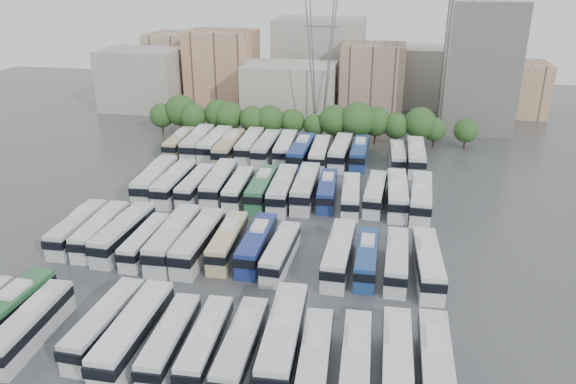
% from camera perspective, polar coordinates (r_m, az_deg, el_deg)
% --- Properties ---
extents(ground, '(220.00, 220.00, 0.00)m').
position_cam_1_polar(ground, '(73.04, -3.51, -4.33)').
color(ground, '#424447').
rests_on(ground, ground).
extents(tree_line, '(64.80, 8.05, 8.41)m').
position_cam_1_polar(tree_line, '(110.53, 0.97, 7.41)').
color(tree_line, black).
rests_on(tree_line, ground).
extents(city_buildings, '(102.00, 35.00, 20.00)m').
position_cam_1_polar(city_buildings, '(139.45, 0.48, 12.01)').
color(city_buildings, '#9E998E').
rests_on(city_buildings, ground).
extents(apartment_tower, '(14.00, 14.00, 26.00)m').
position_cam_1_polar(apartment_tower, '(124.20, 18.94, 11.98)').
color(apartment_tower, silver).
rests_on(apartment_tower, ground).
extents(electricity_pylon, '(9.00, 6.91, 33.83)m').
position_cam_1_polar(electricity_pylon, '(115.06, 3.37, 15.23)').
color(electricity_pylon, slate).
rests_on(electricity_pylon, ground).
extents(bus_r0_s1, '(3.33, 12.55, 3.90)m').
position_cam_1_polar(bus_r0_s1, '(60.36, -26.70, -11.01)').
color(bus_r0_s1, '#2B6439').
rests_on(bus_r0_s1, ground).
extents(bus_r0_s2, '(2.71, 11.53, 3.60)m').
position_cam_1_polar(bus_r0_s2, '(58.04, -24.66, -12.17)').
color(bus_r0_s2, silver).
rests_on(bus_r0_s2, ground).
extents(bus_r0_s4, '(3.09, 11.69, 3.63)m').
position_cam_1_polar(bus_r0_s4, '(55.86, -18.05, -12.51)').
color(bus_r0_s4, silver).
rests_on(bus_r0_s4, ground).
extents(bus_r0_s5, '(2.89, 12.73, 3.99)m').
position_cam_1_polar(bus_r0_s5, '(53.63, -15.37, -13.54)').
color(bus_r0_s5, white).
rests_on(bus_r0_s5, ground).
extents(bus_r0_s6, '(2.75, 11.09, 3.46)m').
position_cam_1_polar(bus_r0_s6, '(52.38, -11.86, -14.49)').
color(bus_r0_s6, silver).
rests_on(bus_r0_s6, ground).
extents(bus_r0_s7, '(2.74, 11.05, 3.44)m').
position_cam_1_polar(bus_r0_s7, '(51.56, -8.35, -14.89)').
color(bus_r0_s7, silver).
rests_on(bus_r0_s7, ground).
extents(bus_r0_s8, '(2.60, 11.61, 3.64)m').
position_cam_1_polar(bus_r0_s8, '(50.53, -4.74, -15.44)').
color(bus_r0_s8, silver).
rests_on(bus_r0_s8, ground).
extents(bus_r0_s9, '(3.39, 13.36, 4.16)m').
position_cam_1_polar(bus_r0_s9, '(50.99, -0.48, -14.60)').
color(bus_r0_s9, silver).
rests_on(bus_r0_s9, ground).
extents(bus_r0_s10, '(3.02, 11.40, 3.54)m').
position_cam_1_polar(bus_r0_s10, '(49.18, 2.75, -16.67)').
color(bus_r0_s10, silver).
rests_on(bus_r0_s10, ground).
extents(bus_r0_s11, '(2.74, 11.20, 3.49)m').
position_cam_1_polar(bus_r0_s11, '(49.39, 6.90, -16.67)').
color(bus_r0_s11, silver).
rests_on(bus_r0_s11, ground).
extents(bus_r0_s12, '(2.62, 11.54, 3.61)m').
position_cam_1_polar(bus_r0_s12, '(49.96, 10.99, -16.36)').
color(bus_r0_s12, silver).
rests_on(bus_r0_s12, ground).
extents(bus_r0_s13, '(2.63, 11.95, 3.75)m').
position_cam_1_polar(bus_r0_s13, '(50.02, 14.74, -16.60)').
color(bus_r0_s13, silver).
rests_on(bus_r0_s13, ground).
extents(bus_r1_s0, '(2.80, 11.84, 3.70)m').
position_cam_1_polar(bus_r1_s0, '(75.36, -20.56, -3.41)').
color(bus_r1_s0, silver).
rests_on(bus_r1_s0, ground).
extents(bus_r1_s1, '(2.90, 11.89, 3.71)m').
position_cam_1_polar(bus_r1_s1, '(73.79, -18.47, -3.66)').
color(bus_r1_s1, silver).
rests_on(bus_r1_s1, ground).
extents(bus_r1_s2, '(3.33, 12.57, 3.91)m').
position_cam_1_polar(bus_r1_s2, '(71.97, -16.33, -3.98)').
color(bus_r1_s2, silver).
rests_on(bus_r1_s2, ground).
extents(bus_r1_s3, '(2.48, 10.81, 3.38)m').
position_cam_1_polar(bus_r1_s3, '(69.82, -14.25, -4.82)').
color(bus_r1_s3, silver).
rests_on(bus_r1_s3, ground).
extents(bus_r1_s4, '(3.14, 13.23, 4.13)m').
position_cam_1_polar(bus_r1_s4, '(68.93, -11.54, -4.59)').
color(bus_r1_s4, silver).
rests_on(bus_r1_s4, ground).
extents(bus_r1_s5, '(2.97, 12.78, 4.00)m').
position_cam_1_polar(bus_r1_s5, '(67.84, -9.07, -4.93)').
color(bus_r1_s5, silver).
rests_on(bus_r1_s5, ground).
extents(bus_r1_s6, '(2.78, 11.57, 3.61)m').
position_cam_1_polar(bus_r1_s6, '(67.77, -6.12, -4.97)').
color(bus_r1_s6, '#C9B88A').
rests_on(bus_r1_s6, ground).
extents(bus_r1_s7, '(2.64, 11.71, 3.67)m').
position_cam_1_polar(bus_r1_s7, '(66.83, -3.19, -5.26)').
color(bus_r1_s7, navy).
rests_on(bus_r1_s7, ground).
extents(bus_r1_s8, '(2.94, 11.23, 3.49)m').
position_cam_1_polar(bus_r1_s8, '(65.07, -0.74, -6.11)').
color(bus_r1_s8, silver).
rests_on(bus_r1_s8, ground).
extents(bus_r1_s10, '(3.02, 12.39, 3.87)m').
position_cam_1_polar(bus_r1_s10, '(64.70, 5.21, -6.21)').
color(bus_r1_s10, silver).
rests_on(bus_r1_s10, ground).
extents(bus_r1_s11, '(2.37, 10.81, 3.39)m').
position_cam_1_polar(bus_r1_s11, '(64.68, 7.99, -6.59)').
color(bus_r1_s11, navy).
rests_on(bus_r1_s11, ground).
extents(bus_r1_s12, '(2.70, 11.43, 3.57)m').
position_cam_1_polar(bus_r1_s12, '(64.57, 10.96, -6.76)').
color(bus_r1_s12, silver).
rests_on(bus_r1_s12, ground).
extents(bus_r1_s13, '(3.26, 12.26, 3.81)m').
position_cam_1_polar(bus_r1_s13, '(64.39, 14.01, -7.01)').
color(bus_r1_s13, white).
rests_on(bus_r1_s13, ground).
extents(bus_r2_s1, '(3.61, 13.58, 4.22)m').
position_cam_1_polar(bus_r2_s1, '(87.89, -13.32, 1.28)').
color(bus_r2_s1, silver).
rests_on(bus_r2_s1, ground).
extents(bus_r2_s2, '(2.86, 12.81, 4.02)m').
position_cam_1_polar(bus_r2_s2, '(86.20, -11.45, 0.95)').
color(bus_r2_s2, silver).
rests_on(bus_r2_s2, ground).
extents(bus_r2_s3, '(2.74, 11.73, 3.67)m').
position_cam_1_polar(bus_r2_s3, '(85.18, -9.32, 0.72)').
color(bus_r2_s3, silver).
rests_on(bus_r2_s3, ground).
extents(bus_r2_s4, '(3.48, 13.21, 4.11)m').
position_cam_1_polar(bus_r2_s4, '(85.11, -7.00, 0.99)').
color(bus_r2_s4, silver).
rests_on(bus_r2_s4, ground).
extents(bus_r2_s5, '(2.86, 11.49, 3.58)m').
position_cam_1_polar(bus_r2_s5, '(83.52, -5.05, 0.46)').
color(bus_r2_s5, silver).
rests_on(bus_r2_s5, ground).
extents(bus_r2_s6, '(2.85, 12.33, 3.86)m').
position_cam_1_polar(bus_r2_s6, '(82.86, -2.65, 0.45)').
color(bus_r2_s6, '#2F6E46').
rests_on(bus_r2_s6, ground).
extents(bus_r2_s7, '(3.21, 13.13, 4.10)m').
position_cam_1_polar(bus_r2_s7, '(82.06, -0.55, 0.34)').
color(bus_r2_s7, silver).
rests_on(bus_r2_s7, ground).
extents(bus_r2_s8, '(3.12, 13.31, 4.16)m').
position_cam_1_polar(bus_r2_s8, '(82.61, 1.80, 0.50)').
color(bus_r2_s8, silver).
rests_on(bus_r2_s8, ground).
extents(bus_r2_s9, '(3.01, 11.41, 3.55)m').
position_cam_1_polar(bus_r2_s9, '(82.55, 4.00, 0.22)').
color(bus_r2_s9, navy).
rests_on(bus_r2_s9, ground).
extents(bus_r2_s10, '(3.09, 11.58, 3.60)m').
position_cam_1_polar(bus_r2_s10, '(80.96, 6.40, -0.31)').
color(bus_r2_s10, silver).
rests_on(bus_r2_s10, ground).
extents(bus_r2_s11, '(3.14, 11.80, 3.67)m').
position_cam_1_polar(bus_r2_s11, '(82.09, 8.85, -0.09)').
color(bus_r2_s11, silver).
rests_on(bus_r2_s11, ground).
extents(bus_r2_s12, '(3.17, 12.97, 4.05)m').
position_cam_1_polar(bus_r2_s12, '(81.81, 11.02, -0.18)').
color(bus_r2_s12, silver).
rests_on(bus_r2_s12, ground).
extents(bus_r2_s13, '(3.51, 13.23, 4.11)m').
position_cam_1_polar(bus_r2_s13, '(81.36, 13.37, -0.49)').
color(bus_r2_s13, silver).
rests_on(bus_r2_s13, ground).
extents(bus_r3_s0, '(3.01, 11.98, 3.73)m').
position_cam_1_polar(bus_r3_s0, '(106.09, -10.96, 4.95)').
color(bus_r3_s0, tan).
rests_on(bus_r3_s0, ground).
extents(bus_r3_s1, '(3.61, 13.71, 4.26)m').
position_cam_1_polar(bus_r3_s1, '(104.76, -9.16, 5.01)').
color(bus_r3_s1, silver).
rests_on(bus_r3_s1, ground).
extents(bus_r3_s2, '(3.00, 13.24, 4.15)m').
position_cam_1_polar(bus_r3_s2, '(103.76, -7.42, 4.90)').
color(bus_r3_s2, white).
rests_on(bus_r3_s2, ground).
extents(bus_r3_s3, '(3.37, 13.61, 4.24)m').
position_cam_1_polar(bus_r3_s3, '(101.05, -6.01, 4.52)').
color(bus_r3_s3, tan).
rests_on(bus_r3_s3, ground).
extents(bus_r3_s4, '(3.25, 13.23, 4.13)m').
position_cam_1_polar(bus_r3_s4, '(102.25, -3.90, 4.77)').
color(bus_r3_s4, silver).
rests_on(bus_r3_s4, ground).
extents(bus_r3_s5, '(2.88, 12.98, 4.07)m').
position_cam_1_polar(bus_r3_s5, '(100.81, -2.22, 4.54)').
color(bus_r3_s5, silver).
rests_on(bus_r3_s5, ground).
extents(bus_r3_s6, '(3.35, 12.97, 4.04)m').
position_cam_1_polar(bus_r3_s6, '(100.72, -0.25, 4.53)').
color(bus_r3_s6, white).
rests_on(bus_r3_s6, ground).
extents(bus_r3_s7, '(3.19, 13.29, 4.15)m').
position_cam_1_polar(bus_r3_s7, '(98.39, 1.37, 4.12)').
color(bus_r3_s7, navy).
rests_on(bus_r3_s7, ground).
extents(bus_r3_s8, '(3.10, 12.70, 3.96)m').
position_cam_1_polar(bus_r3_s8, '(97.95, 3.24, 3.95)').
color(bus_r3_s8, silver).
rests_on(bus_r3_s8, ground).
extents(bus_r3_s9, '(3.31, 13.13, 4.09)m').
position_cam_1_polar(bus_r3_s9, '(98.88, 5.35, 4.10)').
color(bus_r3_s9, silver).
rests_on(bus_r3_s9, ground).
extents(bus_r3_s10, '(2.83, 12.31, 3.85)m').
position_cam_1_polar(bus_r3_s10, '(99.11, 7.28, 3.99)').
color(bus_r3_s10, navy).
rests_on(bus_r3_s10, ground).
extents(bus_r3_s12, '(2.87, 11.24, 3.50)m').
position_cam_1_polar(bus_r3_s12, '(98.70, 11.05, 3.57)').
color(bus_r3_s12, silver).
rests_on(bus_r3_s12, ground).
extents(bus_r3_s13, '(2.98, 13.31, 4.17)m').
position_cam_1_polar(bus_r3_s13, '(98.56, 12.86, 3.59)').
color(bus_r3_s13, silver).
rests_on(bus_r3_s13, ground).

